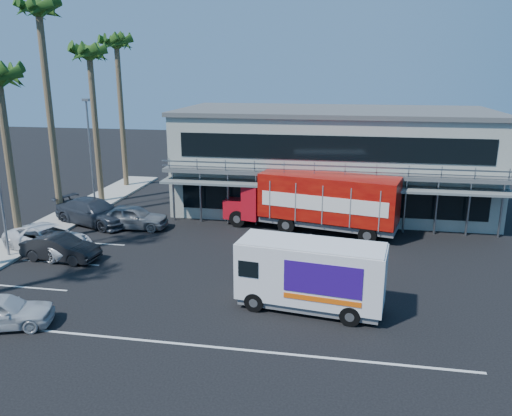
% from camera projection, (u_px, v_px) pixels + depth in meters
% --- Properties ---
extents(ground, '(120.00, 120.00, 0.00)m').
position_uv_depth(ground, '(258.00, 283.00, 24.32)').
color(ground, black).
rests_on(ground, ground).
extents(building, '(22.40, 12.00, 7.30)m').
position_uv_depth(building, '(332.00, 159.00, 37.01)').
color(building, '#959C8F').
rests_on(building, ground).
extents(curb_strip, '(3.00, 32.00, 0.16)m').
position_uv_depth(curb_strip, '(47.00, 228.00, 32.50)').
color(curb_strip, '#A5A399').
rests_on(curb_strip, ground).
extents(palm_d, '(2.80, 2.80, 14.75)m').
position_uv_depth(palm_d, '(40.00, 24.00, 31.01)').
color(palm_d, brown).
rests_on(palm_d, ground).
extents(palm_e, '(2.80, 2.80, 12.25)m').
position_uv_depth(palm_e, '(90.00, 62.00, 36.27)').
color(palm_e, brown).
rests_on(palm_e, ground).
extents(palm_f, '(2.80, 2.80, 13.25)m').
position_uv_depth(palm_f, '(117.00, 52.00, 41.32)').
color(palm_f, brown).
rests_on(palm_f, ground).
extents(light_pole_far, '(0.50, 0.25, 8.09)m').
position_uv_depth(light_pole_far, '(90.00, 149.00, 35.92)').
color(light_pole_far, gray).
rests_on(light_pole_far, ground).
extents(red_truck, '(11.40, 5.01, 3.74)m').
position_uv_depth(red_truck, '(316.00, 200.00, 31.62)').
color(red_truck, '#B20E1A').
rests_on(red_truck, ground).
extents(white_van, '(6.47, 2.98, 3.05)m').
position_uv_depth(white_van, '(310.00, 274.00, 21.33)').
color(white_van, white).
rests_on(white_van, ground).
extents(parked_car_a, '(4.37, 2.78, 1.39)m').
position_uv_depth(parked_car_a, '(0.00, 311.00, 20.04)').
color(parked_car_a, silver).
rests_on(parked_car_a, ground).
extents(parked_car_b, '(4.36, 1.88, 1.40)m').
position_uv_depth(parked_car_b, '(61.00, 248.00, 27.14)').
color(parked_car_b, black).
rests_on(parked_car_b, ground).
extents(parked_car_c, '(6.09, 4.35, 1.54)m').
position_uv_depth(parked_car_c, '(49.00, 239.00, 28.34)').
color(parked_car_c, white).
rests_on(parked_car_c, ground).
extents(parked_car_d, '(6.32, 4.26, 1.70)m').
position_uv_depth(parked_car_d, '(94.00, 212.00, 33.40)').
color(parked_car_d, '#2B3039').
rests_on(parked_car_d, ground).
extents(parked_car_e, '(4.63, 2.06, 1.55)m').
position_uv_depth(parked_car_e, '(133.00, 217.00, 32.54)').
color(parked_car_e, slate).
rests_on(parked_car_e, ground).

